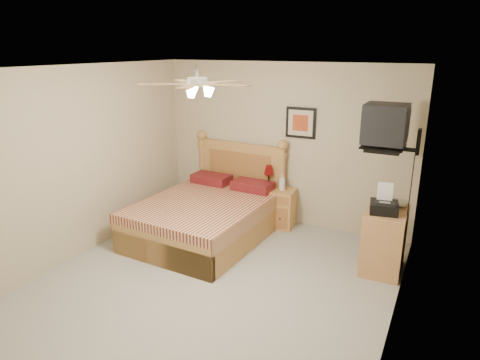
{
  "coord_description": "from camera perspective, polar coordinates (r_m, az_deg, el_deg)",
  "views": [
    {
      "loc": [
        2.3,
        -3.84,
        2.71
      ],
      "look_at": [
        -0.08,
        0.9,
        1.05
      ],
      "focal_mm": 32.0,
      "sensor_mm": 36.0,
      "label": 1
    }
  ],
  "objects": [
    {
      "name": "magazine_upper",
      "position": [
        5.73,
        19.4,
        -2.69
      ],
      "size": [
        0.21,
        0.28,
        0.02
      ],
      "primitive_type": "imported",
      "rotation": [
        0.0,
        0.0,
        -0.02
      ],
      "color": "gray",
      "rests_on": "magazine_lower"
    },
    {
      "name": "lotion_bottle",
      "position": [
        6.57,
        5.65,
        -0.33
      ],
      "size": [
        0.1,
        0.1,
        0.26
      ],
      "primitive_type": "imported",
      "rotation": [
        0.0,
        0.0,
        -0.05
      ],
      "color": "silver",
      "rests_on": "nightstand"
    },
    {
      "name": "magazine_lower",
      "position": [
        5.73,
        19.03,
        -2.89
      ],
      "size": [
        0.24,
        0.29,
        0.02
      ],
      "primitive_type": "imported",
      "rotation": [
        0.0,
        0.0,
        -0.23
      ],
      "color": "#B4A991",
      "rests_on": "dresser"
    },
    {
      "name": "nightstand",
      "position": [
        6.73,
        4.88,
        -3.69
      ],
      "size": [
        0.59,
        0.46,
        0.59
      ],
      "primitive_type": "cube",
      "rotation": [
        0.0,
        0.0,
        0.1
      ],
      "color": "#BC893C",
      "rests_on": "ground"
    },
    {
      "name": "dresser",
      "position": [
        5.67,
        18.66,
        -7.59
      ],
      "size": [
        0.49,
        0.69,
        0.81
      ],
      "primitive_type": "cube",
      "rotation": [
        0.0,
        0.0,
        0.02
      ],
      "color": "#AF723F",
      "rests_on": "ground"
    },
    {
      "name": "table_lamp",
      "position": [
        6.65,
        3.83,
        0.44
      ],
      "size": [
        0.25,
        0.25,
        0.36
      ],
      "primitive_type": null,
      "rotation": [
        0.0,
        0.0,
        -0.36
      ],
      "color": "#530202",
      "rests_on": "nightstand"
    },
    {
      "name": "wall_front",
      "position": [
        3.16,
        -25.74,
        -12.08
      ],
      "size": [
        4.0,
        0.04,
        2.5
      ],
      "primitive_type": "cube",
      "color": "#BAAB89",
      "rests_on": "ground"
    },
    {
      "name": "wall_back",
      "position": [
        6.68,
        5.83,
        4.67
      ],
      "size": [
        4.0,
        0.04,
        2.5
      ],
      "primitive_type": "cube",
      "color": "#BAAB89",
      "rests_on": "ground"
    },
    {
      "name": "wall_right",
      "position": [
        4.12,
        20.73,
        -4.55
      ],
      "size": [
        0.04,
        4.5,
        2.5
      ],
      "primitive_type": "cube",
      "color": "#BAAB89",
      "rests_on": "ground"
    },
    {
      "name": "wall_tv",
      "position": [
        5.29,
        20.4,
        6.51
      ],
      "size": [
        0.56,
        0.46,
        0.58
      ],
      "primitive_type": null,
      "color": "black",
      "rests_on": "wall_right"
    },
    {
      "name": "bed",
      "position": [
        6.18,
        -4.8,
        -1.84
      ],
      "size": [
        1.71,
        2.18,
        1.36
      ],
      "primitive_type": null,
      "rotation": [
        0.0,
        0.0,
        -0.05
      ],
      "color": "#AE7C3A",
      "rests_on": "ground"
    },
    {
      "name": "floor",
      "position": [
        5.24,
        -3.75,
        -13.82
      ],
      "size": [
        4.5,
        4.5,
        0.0
      ],
      "primitive_type": "plane",
      "color": "gray",
      "rests_on": "ground"
    },
    {
      "name": "framed_picture",
      "position": [
        6.5,
        8.11,
        7.56
      ],
      "size": [
        0.46,
        0.04,
        0.46
      ],
      "primitive_type": "cube",
      "color": "black",
      "rests_on": "wall_back"
    },
    {
      "name": "fax_machine",
      "position": [
        5.36,
        18.74,
        -2.43
      ],
      "size": [
        0.38,
        0.39,
        0.34
      ],
      "primitive_type": null,
      "rotation": [
        0.0,
        0.0,
        0.18
      ],
      "color": "black",
      "rests_on": "dresser"
    },
    {
      "name": "wall_left",
      "position": [
        5.95,
        -20.89,
        2.02
      ],
      "size": [
        0.04,
        4.5,
        2.5
      ],
      "primitive_type": "cube",
      "color": "#BAAB89",
      "rests_on": "ground"
    },
    {
      "name": "ceiling_fan",
      "position": [
        4.32,
        -5.74,
        12.65
      ],
      "size": [
        1.14,
        1.14,
        0.28
      ],
      "primitive_type": null,
      "color": "silver",
      "rests_on": "ceiling"
    },
    {
      "name": "ceiling",
      "position": [
        4.48,
        -4.39,
        14.65
      ],
      "size": [
        4.0,
        4.5,
        0.04
      ],
      "primitive_type": "cube",
      "color": "white",
      "rests_on": "ground"
    }
  ]
}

